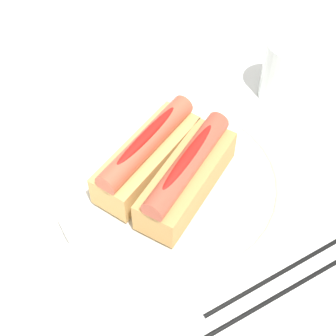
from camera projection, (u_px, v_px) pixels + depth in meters
The scene contains 7 objects.
ground_plane at pixel (165, 190), 0.62m from camera, with size 2.40×2.40×0.00m, color white.
serving_bowl at pixel (168, 186), 0.60m from camera, with size 0.27×0.27×0.03m.
hotdog_front at pixel (189, 173), 0.56m from camera, with size 0.16×0.08×0.06m.
hotdog_back at pixel (147, 154), 0.58m from camera, with size 0.16×0.07×0.06m.
water_glass at pixel (288, 73), 0.70m from camera, with size 0.07×0.07×0.09m.
chopstick_near at pixel (289, 267), 0.55m from camera, with size 0.01×0.01×0.22m, color black.
chopstick_far at pixel (282, 293), 0.53m from camera, with size 0.01×0.01×0.22m, color black.
Camera 1 is at (-0.26, -0.26, 0.50)m, focal length 53.91 mm.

